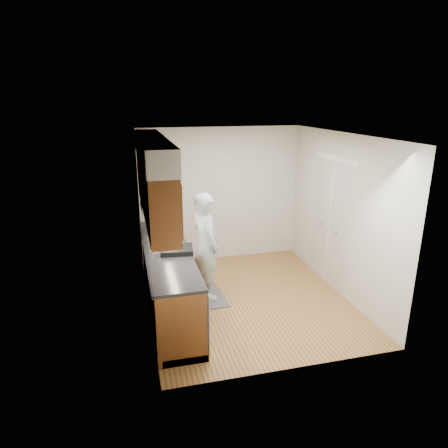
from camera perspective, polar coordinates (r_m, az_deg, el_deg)
name	(u,v)px	position (r m, az deg, el deg)	size (l,w,h in m)	color
floor	(247,298)	(6.34, 3.30, -10.53)	(3.50, 3.50, 0.00)	olive
ceiling	(250,135)	(5.62, 3.75, 12.59)	(3.50, 3.50, 0.00)	white
wall_left	(145,230)	(5.61, -11.26, -0.79)	(0.02, 3.50, 2.50)	beige
wall_right	(341,215)	(6.46, 16.31, 1.27)	(0.02, 3.50, 2.50)	beige
wall_back	(220,195)	(7.49, -0.52, 4.16)	(3.00, 0.02, 2.50)	beige
counter	(169,278)	(5.91, -7.89, -7.60)	(0.64, 2.80, 1.30)	brown
upper_cabinets	(154,178)	(5.49, -9.96, 6.43)	(0.47, 2.80, 1.21)	brown
closet_door	(329,223)	(6.77, 14.81, 0.12)	(0.02, 1.22, 2.05)	silver
floor_mat	(206,296)	(6.39, -2.55, -10.19)	(0.52, 0.88, 0.02)	#5C5C5F
person	(205,239)	(6.01, -2.67, -2.17)	(0.66, 0.44, 1.88)	#9EB6C1
soap_bottle_a	(157,224)	(6.44, -9.57, 0.07)	(0.11, 0.11, 0.27)	silver
soap_bottle_b	(162,227)	(6.34, -8.82, -0.44)	(0.10, 0.10, 0.21)	silver
soap_bottle_c	(167,226)	(6.45, -8.11, -0.25)	(0.14, 0.14, 0.18)	silver
steel_can	(172,228)	(6.42, -7.42, -0.56)	(0.07, 0.07, 0.13)	#A5A5AA
dish_rack	(177,250)	(5.58, -6.70, -3.69)	(0.43, 0.36, 0.07)	black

